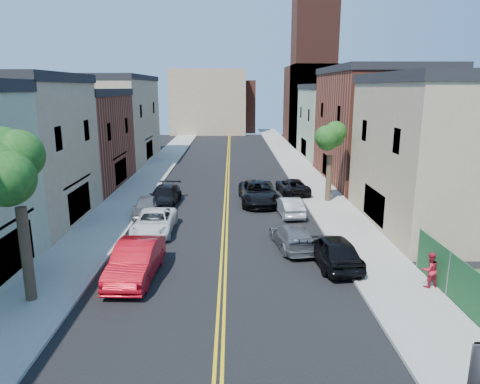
{
  "coord_description": "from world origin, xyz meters",
  "views": [
    {
      "loc": [
        0.46,
        -2.8,
        8.72
      ],
      "look_at": [
        0.98,
        25.19,
        2.0
      ],
      "focal_mm": 32.73,
      "sensor_mm": 36.0,
      "label": 1
    }
  ],
  "objects_px": {
    "grey_car_left": "(146,207)",
    "black_suv_lane": "(258,193)",
    "black_car_left": "(164,196)",
    "red_sedan": "(136,261)",
    "grey_car_right": "(292,236)",
    "silver_car_right": "(289,206)",
    "pedestrian_right": "(430,270)",
    "white_pickup": "(154,222)",
    "black_car_right": "(333,250)",
    "dark_car_right_far": "(292,186)"
  },
  "relations": [
    {
      "from": "grey_car_left",
      "to": "black_suv_lane",
      "type": "xyz_separation_m",
      "value": [
        7.98,
        3.34,
        0.16
      ]
    },
    {
      "from": "black_car_left",
      "to": "red_sedan",
      "type": "bearing_deg",
      "value": -83.59
    },
    {
      "from": "grey_car_right",
      "to": "silver_car_right",
      "type": "height_order",
      "value": "grey_car_right"
    },
    {
      "from": "pedestrian_right",
      "to": "red_sedan",
      "type": "bearing_deg",
      "value": -18.04
    },
    {
      "from": "black_car_left",
      "to": "pedestrian_right",
      "type": "bearing_deg",
      "value": -42.81
    },
    {
      "from": "grey_car_right",
      "to": "black_suv_lane",
      "type": "distance_m",
      "value": 9.76
    },
    {
      "from": "black_car_left",
      "to": "white_pickup",
      "type": "bearing_deg",
      "value": -83.1
    },
    {
      "from": "white_pickup",
      "to": "grey_car_left",
      "type": "bearing_deg",
      "value": 108.34
    },
    {
      "from": "white_pickup",
      "to": "black_car_right",
      "type": "relative_size",
      "value": 1.06
    },
    {
      "from": "dark_car_right_far",
      "to": "pedestrian_right",
      "type": "distance_m",
      "value": 18.22
    },
    {
      "from": "white_pickup",
      "to": "black_car_right",
      "type": "height_order",
      "value": "black_car_right"
    },
    {
      "from": "white_pickup",
      "to": "grey_car_left",
      "type": "relative_size",
      "value": 1.26
    },
    {
      "from": "black_car_left",
      "to": "silver_car_right",
      "type": "relative_size",
      "value": 1.24
    },
    {
      "from": "grey_car_right",
      "to": "black_car_left",
      "type": "bearing_deg",
      "value": -55.02
    },
    {
      "from": "grey_car_left",
      "to": "silver_car_right",
      "type": "xyz_separation_m",
      "value": [
        9.93,
        -0.02,
        -0.02
      ]
    },
    {
      "from": "white_pickup",
      "to": "black_car_left",
      "type": "bearing_deg",
      "value": 93.36
    },
    {
      "from": "white_pickup",
      "to": "silver_car_right",
      "type": "distance_m",
      "value": 9.46
    },
    {
      "from": "white_pickup",
      "to": "black_suv_lane",
      "type": "distance_m",
      "value": 9.74
    },
    {
      "from": "silver_car_right",
      "to": "dark_car_right_far",
      "type": "bearing_deg",
      "value": -105.17
    },
    {
      "from": "silver_car_right",
      "to": "dark_car_right_far",
      "type": "xyz_separation_m",
      "value": [
        1.07,
        6.24,
        0.0
      ]
    },
    {
      "from": "red_sedan",
      "to": "grey_car_left",
      "type": "bearing_deg",
      "value": 100.78
    },
    {
      "from": "grey_car_left",
      "to": "black_suv_lane",
      "type": "height_order",
      "value": "black_suv_lane"
    },
    {
      "from": "white_pickup",
      "to": "black_car_right",
      "type": "bearing_deg",
      "value": -27.75
    },
    {
      "from": "black_car_right",
      "to": "silver_car_right",
      "type": "relative_size",
      "value": 1.18
    },
    {
      "from": "red_sedan",
      "to": "black_suv_lane",
      "type": "relative_size",
      "value": 0.87
    },
    {
      "from": "grey_car_left",
      "to": "pedestrian_right",
      "type": "bearing_deg",
      "value": -43.2
    },
    {
      "from": "black_car_right",
      "to": "dark_car_right_far",
      "type": "distance_m",
      "value": 15.05
    },
    {
      "from": "red_sedan",
      "to": "silver_car_right",
      "type": "relative_size",
      "value": 1.29
    },
    {
      "from": "silver_car_right",
      "to": "grey_car_right",
      "type": "bearing_deg",
      "value": 78.81
    },
    {
      "from": "grey_car_left",
      "to": "black_car_right",
      "type": "bearing_deg",
      "value": -43.38
    },
    {
      "from": "black_car_left",
      "to": "grey_car_right",
      "type": "height_order",
      "value": "black_car_left"
    },
    {
      "from": "grey_car_right",
      "to": "silver_car_right",
      "type": "bearing_deg",
      "value": -103.43
    },
    {
      "from": "red_sedan",
      "to": "dark_car_right_far",
      "type": "bearing_deg",
      "value": 62.4
    },
    {
      "from": "pedestrian_right",
      "to": "black_car_left",
      "type": "bearing_deg",
      "value": -58.09
    },
    {
      "from": "black_car_right",
      "to": "black_suv_lane",
      "type": "bearing_deg",
      "value": -82.41
    },
    {
      "from": "red_sedan",
      "to": "dark_car_right_far",
      "type": "distance_m",
      "value": 18.96
    },
    {
      "from": "pedestrian_right",
      "to": "grey_car_right",
      "type": "bearing_deg",
      "value": -56.7
    },
    {
      "from": "grey_car_left",
      "to": "black_car_left",
      "type": "height_order",
      "value": "black_car_left"
    },
    {
      "from": "red_sedan",
      "to": "pedestrian_right",
      "type": "height_order",
      "value": "pedestrian_right"
    },
    {
      "from": "grey_car_right",
      "to": "black_car_right",
      "type": "distance_m",
      "value": 3.03
    },
    {
      "from": "black_car_left",
      "to": "grey_car_right",
      "type": "relative_size",
      "value": 1.09
    },
    {
      "from": "dark_car_right_far",
      "to": "black_suv_lane",
      "type": "bearing_deg",
      "value": 38.47
    },
    {
      "from": "grey_car_right",
      "to": "pedestrian_right",
      "type": "bearing_deg",
      "value": 127.2
    },
    {
      "from": "white_pickup",
      "to": "silver_car_right",
      "type": "bearing_deg",
      "value": 22.67
    },
    {
      "from": "black_car_left",
      "to": "pedestrian_right",
      "type": "distance_m",
      "value": 19.99
    },
    {
      "from": "black_suv_lane",
      "to": "white_pickup",
      "type": "bearing_deg",
      "value": -137.06
    },
    {
      "from": "black_suv_lane",
      "to": "pedestrian_right",
      "type": "relative_size",
      "value": 3.75
    },
    {
      "from": "dark_car_right_far",
      "to": "black_suv_lane",
      "type": "relative_size",
      "value": 0.8
    },
    {
      "from": "black_car_left",
      "to": "dark_car_right_far",
      "type": "distance_m",
      "value": 10.71
    },
    {
      "from": "black_car_right",
      "to": "pedestrian_right",
      "type": "relative_size",
      "value": 2.96
    }
  ]
}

